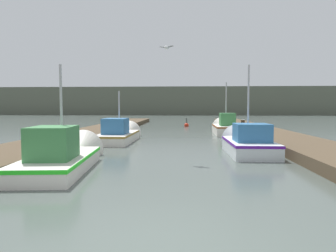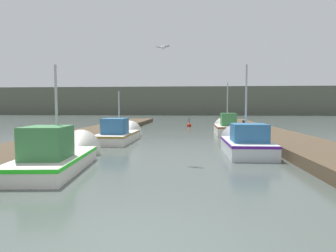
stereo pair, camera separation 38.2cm
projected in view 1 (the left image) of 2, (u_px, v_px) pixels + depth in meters
name	position (u px, v px, depth m)	size (l,w,h in m)	color
ground_plane	(152.00, 247.00, 4.24)	(200.00, 200.00, 0.00)	#47514C
dock_left	(93.00, 133.00, 20.50)	(2.99, 40.00, 0.41)	#4C3D2B
dock_right	(266.00, 134.00, 19.83)	(2.99, 40.00, 0.41)	#4C3D2B
distant_shore_ridge	(183.00, 101.00, 78.30)	(120.00, 16.00, 6.76)	#565B4C
fishing_boat_0	(66.00, 155.00, 9.92)	(2.18, 5.39, 3.87)	silver
fishing_boat_1	(246.00, 143.00, 13.05)	(1.80, 4.49, 4.28)	silver
fishing_boat_2	(121.00, 134.00, 17.50)	(1.74, 5.46, 3.41)	silver
fishing_boat_3	(225.00, 127.00, 22.09)	(1.74, 4.84, 4.20)	silver
mooring_piling_0	(233.00, 126.00, 23.40)	(0.24, 0.24, 0.98)	#473523
mooring_piling_1	(243.00, 127.00, 21.38)	(0.31, 0.31, 1.07)	#473523
channel_buoy	(187.00, 125.00, 30.01)	(0.45, 0.45, 0.95)	red
seagull_lead	(166.00, 47.00, 11.47)	(0.55, 0.31, 0.12)	white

